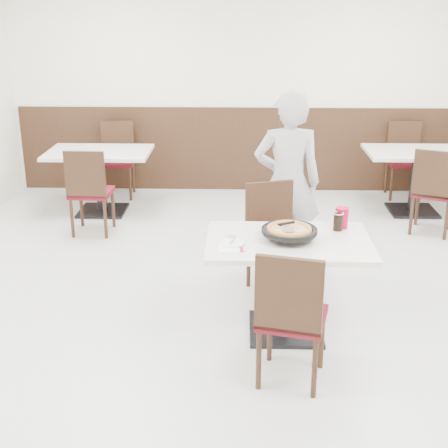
{
  "coord_description": "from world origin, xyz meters",
  "views": [
    {
      "loc": [
        -0.02,
        -4.61,
        2.39
      ],
      "look_at": [
        -0.15,
        -0.3,
        0.85
      ],
      "focal_mm": 50.0,
      "sensor_mm": 36.0,
      "label": 1
    }
  ],
  "objects_px": {
    "chair_far": "(276,242)",
    "pizza": "(289,231)",
    "bg_chair_left_near": "(91,190)",
    "bg_chair_right_far": "(405,161)",
    "main_table": "(287,286)",
    "red_cup": "(342,218)",
    "pizza_pan": "(289,234)",
    "chair_near": "(293,314)",
    "side_plate": "(232,243)",
    "diner_person": "(287,183)",
    "cola_glass": "(338,222)",
    "bg_table_left": "(101,182)",
    "bg_table_right": "(415,182)",
    "bg_chair_right_near": "(434,190)",
    "bg_chair_left_far": "(117,161)"
  },
  "relations": [
    {
      "from": "cola_glass",
      "to": "bg_table_left",
      "type": "relative_size",
      "value": 0.11
    },
    {
      "from": "chair_near",
      "to": "side_plate",
      "type": "bearing_deg",
      "value": 140.51
    },
    {
      "from": "pizza",
      "to": "bg_chair_right_far",
      "type": "height_order",
      "value": "bg_chair_right_far"
    },
    {
      "from": "cola_glass",
      "to": "chair_far",
      "type": "bearing_deg",
      "value": 134.12
    },
    {
      "from": "side_plate",
      "to": "bg_table_left",
      "type": "height_order",
      "value": "side_plate"
    },
    {
      "from": "chair_near",
      "to": "chair_far",
      "type": "relative_size",
      "value": 1.0
    },
    {
      "from": "pizza",
      "to": "bg_chair_right_far",
      "type": "bearing_deg",
      "value": 63.93
    },
    {
      "from": "main_table",
      "to": "cola_glass",
      "type": "bearing_deg",
      "value": 29.33
    },
    {
      "from": "red_cup",
      "to": "bg_chair_left_far",
      "type": "relative_size",
      "value": 0.17
    },
    {
      "from": "pizza_pan",
      "to": "bg_chair_right_near",
      "type": "distance_m",
      "value": 2.84
    },
    {
      "from": "pizza_pan",
      "to": "pizza",
      "type": "relative_size",
      "value": 0.99
    },
    {
      "from": "diner_person",
      "to": "pizza",
      "type": "bearing_deg",
      "value": 84.43
    },
    {
      "from": "red_cup",
      "to": "diner_person",
      "type": "distance_m",
      "value": 0.99
    },
    {
      "from": "pizza_pan",
      "to": "main_table",
      "type": "bearing_deg",
      "value": -138.0
    },
    {
      "from": "bg_chair_right_near",
      "to": "chair_far",
      "type": "bearing_deg",
      "value": -114.53
    },
    {
      "from": "chair_far",
      "to": "main_table",
      "type": "bearing_deg",
      "value": 78.15
    },
    {
      "from": "bg_chair_right_far",
      "to": "diner_person",
      "type": "bearing_deg",
      "value": 56.67
    },
    {
      "from": "pizza",
      "to": "bg_chair_right_far",
      "type": "distance_m",
      "value": 3.95
    },
    {
      "from": "main_table",
      "to": "pizza",
      "type": "relative_size",
      "value": 3.52
    },
    {
      "from": "bg_chair_left_near",
      "to": "bg_table_right",
      "type": "bearing_deg",
      "value": 14.44
    },
    {
      "from": "cola_glass",
      "to": "bg_table_left",
      "type": "distance_m",
      "value": 3.58
    },
    {
      "from": "bg_chair_left_far",
      "to": "bg_chair_right_far",
      "type": "height_order",
      "value": "same"
    },
    {
      "from": "pizza_pan",
      "to": "bg_chair_left_far",
      "type": "xyz_separation_m",
      "value": [
        -1.95,
        3.47,
        -0.32
      ]
    },
    {
      "from": "bg_chair_right_far",
      "to": "red_cup",
      "type": "bearing_deg",
      "value": 70.11
    },
    {
      "from": "pizza_pan",
      "to": "bg_chair_left_far",
      "type": "distance_m",
      "value": 3.99
    },
    {
      "from": "bg_chair_left_near",
      "to": "bg_chair_right_far",
      "type": "xyz_separation_m",
      "value": [
        3.7,
        1.42,
        0.0
      ]
    },
    {
      "from": "chair_far",
      "to": "pizza",
      "type": "height_order",
      "value": "chair_far"
    },
    {
      "from": "bg_chair_left_near",
      "to": "diner_person",
      "type": "bearing_deg",
      "value": -22.59
    },
    {
      "from": "diner_person",
      "to": "bg_chair_left_far",
      "type": "distance_m",
      "value": 3.06
    },
    {
      "from": "bg_chair_left_far",
      "to": "bg_table_left",
      "type": "bearing_deg",
      "value": 80.72
    },
    {
      "from": "main_table",
      "to": "bg_chair_right_near",
      "type": "bearing_deg",
      "value": 52.44
    },
    {
      "from": "chair_near",
      "to": "bg_chair_left_near",
      "type": "xyz_separation_m",
      "value": [
        -1.95,
        2.77,
        0.0
      ]
    },
    {
      "from": "diner_person",
      "to": "pizza_pan",
      "type": "bearing_deg",
      "value": 84.51
    },
    {
      "from": "cola_glass",
      "to": "chair_near",
      "type": "bearing_deg",
      "value": -114.88
    },
    {
      "from": "cola_glass",
      "to": "red_cup",
      "type": "height_order",
      "value": "red_cup"
    },
    {
      "from": "bg_chair_left_near",
      "to": "side_plate",
      "type": "bearing_deg",
      "value": -53.05
    },
    {
      "from": "pizza_pan",
      "to": "chair_near",
      "type": "bearing_deg",
      "value": -91.01
    },
    {
      "from": "side_plate",
      "to": "bg_chair_left_far",
      "type": "xyz_separation_m",
      "value": [
        -1.54,
        3.57,
        -0.28
      ]
    },
    {
      "from": "bg_table_right",
      "to": "chair_far",
      "type": "bearing_deg",
      "value": -127.96
    },
    {
      "from": "bg_table_left",
      "to": "bg_chair_left_near",
      "type": "xyz_separation_m",
      "value": [
        0.05,
        -0.7,
        0.1
      ]
    },
    {
      "from": "diner_person",
      "to": "bg_chair_right_far",
      "type": "xyz_separation_m",
      "value": [
        1.67,
        2.36,
        -0.36
      ]
    },
    {
      "from": "main_table",
      "to": "chair_near",
      "type": "bearing_deg",
      "value": -90.78
    },
    {
      "from": "main_table",
      "to": "red_cup",
      "type": "xyz_separation_m",
      "value": [
        0.42,
        0.28,
        0.45
      ]
    },
    {
      "from": "pizza",
      "to": "bg_chair_left_near",
      "type": "height_order",
      "value": "bg_chair_left_near"
    },
    {
      "from": "bg_table_right",
      "to": "bg_chair_left_near",
      "type": "bearing_deg",
      "value": -167.65
    },
    {
      "from": "red_cup",
      "to": "bg_chair_left_near",
      "type": "xyz_separation_m",
      "value": [
        -2.38,
        1.85,
        -0.35
      ]
    },
    {
      "from": "pizza_pan",
      "to": "bg_chair_right_far",
      "type": "height_order",
      "value": "bg_chair_right_far"
    },
    {
      "from": "red_cup",
      "to": "bg_chair_right_far",
      "type": "xyz_separation_m",
      "value": [
        1.31,
        3.28,
        -0.35
      ]
    },
    {
      "from": "diner_person",
      "to": "bg_chair_left_near",
      "type": "relative_size",
      "value": 1.76
    },
    {
      "from": "main_table",
      "to": "bg_chair_right_near",
      "type": "xyz_separation_m",
      "value": [
        1.72,
        2.24,
        0.1
      ]
    }
  ]
}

